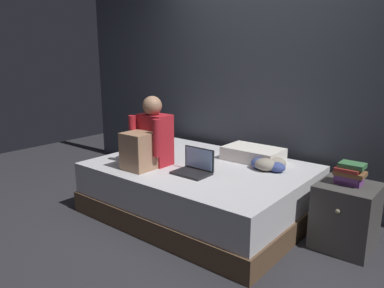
{
  "coord_description": "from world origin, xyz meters",
  "views": [
    {
      "loc": [
        1.86,
        -2.35,
        1.51
      ],
      "look_at": [
        -0.14,
        0.1,
        0.74
      ],
      "focal_mm": 34.35,
      "sensor_mm": 36.0,
      "label": 1
    }
  ],
  "objects_px": {
    "bed": "(200,189)",
    "clothes_pile": "(269,164)",
    "nightstand": "(346,216)",
    "person_sitting": "(149,140)",
    "pillow": "(253,154)",
    "laptop": "(194,167)",
    "book_stack": "(350,174)"
  },
  "relations": [
    {
      "from": "nightstand",
      "to": "pillow",
      "type": "height_order",
      "value": "pillow"
    },
    {
      "from": "person_sitting",
      "to": "pillow",
      "type": "xyz_separation_m",
      "value": [
        0.67,
        0.78,
        -0.19
      ]
    },
    {
      "from": "nightstand",
      "to": "clothes_pile",
      "type": "height_order",
      "value": "clothes_pile"
    },
    {
      "from": "laptop",
      "to": "book_stack",
      "type": "xyz_separation_m",
      "value": [
        1.18,
        0.46,
        0.07
      ]
    },
    {
      "from": "bed",
      "to": "nightstand",
      "type": "bearing_deg",
      "value": 9.47
    },
    {
      "from": "nightstand",
      "to": "clothes_pile",
      "type": "distance_m",
      "value": 0.77
    },
    {
      "from": "pillow",
      "to": "book_stack",
      "type": "xyz_separation_m",
      "value": [
        0.98,
        -0.22,
        0.06
      ]
    },
    {
      "from": "bed",
      "to": "clothes_pile",
      "type": "bearing_deg",
      "value": 25.09
    },
    {
      "from": "person_sitting",
      "to": "clothes_pile",
      "type": "distance_m",
      "value": 1.13
    },
    {
      "from": "clothes_pile",
      "to": "pillow",
      "type": "bearing_deg",
      "value": 146.44
    },
    {
      "from": "bed",
      "to": "pillow",
      "type": "height_order",
      "value": "pillow"
    },
    {
      "from": "person_sitting",
      "to": "pillow",
      "type": "height_order",
      "value": "person_sitting"
    },
    {
      "from": "nightstand",
      "to": "laptop",
      "type": "xyz_separation_m",
      "value": [
        -1.18,
        -0.46,
        0.28
      ]
    },
    {
      "from": "pillow",
      "to": "book_stack",
      "type": "distance_m",
      "value": 1.01
    },
    {
      "from": "laptop",
      "to": "clothes_pile",
      "type": "bearing_deg",
      "value": 47.83
    },
    {
      "from": "laptop",
      "to": "book_stack",
      "type": "relative_size",
      "value": 1.45
    },
    {
      "from": "bed",
      "to": "laptop",
      "type": "distance_m",
      "value": 0.4
    },
    {
      "from": "bed",
      "to": "pillow",
      "type": "xyz_separation_m",
      "value": [
        0.31,
        0.45,
        0.31
      ]
    },
    {
      "from": "person_sitting",
      "to": "pillow",
      "type": "distance_m",
      "value": 1.05
    },
    {
      "from": "bed",
      "to": "nightstand",
      "type": "height_order",
      "value": "nightstand"
    },
    {
      "from": "book_stack",
      "to": "clothes_pile",
      "type": "relative_size",
      "value": 0.67
    },
    {
      "from": "nightstand",
      "to": "book_stack",
      "type": "distance_m",
      "value": 0.35
    },
    {
      "from": "bed",
      "to": "nightstand",
      "type": "xyz_separation_m",
      "value": [
        1.3,
        0.22,
        0.02
      ]
    },
    {
      "from": "clothes_pile",
      "to": "person_sitting",
      "type": "bearing_deg",
      "value": -147.01
    },
    {
      "from": "laptop",
      "to": "book_stack",
      "type": "bearing_deg",
      "value": 21.55
    },
    {
      "from": "laptop",
      "to": "person_sitting",
      "type": "bearing_deg",
      "value": -168.5
    },
    {
      "from": "nightstand",
      "to": "book_stack",
      "type": "relative_size",
      "value": 2.4
    },
    {
      "from": "nightstand",
      "to": "clothes_pile",
      "type": "relative_size",
      "value": 1.6
    },
    {
      "from": "laptop",
      "to": "pillow",
      "type": "distance_m",
      "value": 0.72
    },
    {
      "from": "nightstand",
      "to": "book_stack",
      "type": "bearing_deg",
      "value": 119.19
    },
    {
      "from": "person_sitting",
      "to": "laptop",
      "type": "xyz_separation_m",
      "value": [
        0.47,
        0.1,
        -0.2
      ]
    },
    {
      "from": "nightstand",
      "to": "pillow",
      "type": "bearing_deg",
      "value": 166.72
    }
  ]
}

